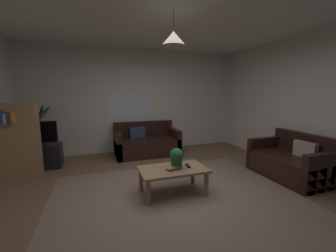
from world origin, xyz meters
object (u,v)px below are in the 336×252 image
at_px(remote_on_table_0, 188,166).
at_px(potted_plant_on_table, 177,158).
at_px(couch_right_side, 291,163).
at_px(tv_stand, 38,157).
at_px(pendant_lamp, 173,38).
at_px(coffee_table, 173,172).
at_px(tv, 36,133).
at_px(book_on_table_1, 171,168).
at_px(book_on_table_0, 171,169).
at_px(potted_palm_corner, 40,135).
at_px(bookshelf_corner, 17,141).
at_px(couch_under_window, 147,144).

bearing_deg(remote_on_table_0, potted_plant_on_table, -166.64).
xyz_separation_m(couch_right_side, tv_stand, (-4.61, 2.09, -0.03)).
height_order(couch_right_side, pendant_lamp, pendant_lamp).
bearing_deg(tv_stand, potted_plant_on_table, -40.91).
bearing_deg(coffee_table, pendant_lamp, 97.13).
bearing_deg(tv, book_on_table_1, -42.70).
distance_m(coffee_table, book_on_table_1, 0.14).
distance_m(couch_right_side, coffee_table, 2.34).
xyz_separation_m(book_on_table_0, pendant_lamp, (0.05, 0.06, 1.91)).
distance_m(potted_palm_corner, pendant_lamp, 3.82).
bearing_deg(potted_palm_corner, potted_plant_on_table, -46.93).
distance_m(book_on_table_0, book_on_table_1, 0.03).
relative_size(tv_stand, pendant_lamp, 1.89).
bearing_deg(coffee_table, potted_plant_on_table, -22.11).
bearing_deg(potted_palm_corner, book_on_table_1, -48.85).
xyz_separation_m(book_on_table_1, tv, (-2.22, 2.05, 0.30)).
relative_size(couch_right_side, book_on_table_0, 11.75).
bearing_deg(potted_plant_on_table, book_on_table_1, -153.71).
relative_size(book_on_table_0, tv, 0.15).
height_order(book_on_table_1, potted_palm_corner, potted_palm_corner).
xyz_separation_m(couch_right_side, potted_palm_corner, (-4.65, 2.60, 0.34)).
distance_m(book_on_table_1, remote_on_table_0, 0.32).
height_order(potted_palm_corner, bookshelf_corner, potted_palm_corner).
xyz_separation_m(tv_stand, bookshelf_corner, (-0.19, -0.51, 0.47)).
distance_m(potted_plant_on_table, tv_stand, 3.09).
bearing_deg(remote_on_table_0, couch_under_window, 100.79).
relative_size(remote_on_table_0, bookshelf_corner, 0.11).
bearing_deg(bookshelf_corner, pendant_lamp, -31.18).
distance_m(potted_plant_on_table, tv, 3.07).
bearing_deg(bookshelf_corner, potted_palm_corner, 81.76).
bearing_deg(tv, couch_under_window, 6.82).
relative_size(book_on_table_0, tv_stand, 0.13).
xyz_separation_m(couch_right_side, coffee_table, (-2.34, 0.10, 0.07)).
xyz_separation_m(tv, bookshelf_corner, (-0.19, -0.48, -0.04)).
distance_m(bookshelf_corner, pendant_lamp, 3.30).
distance_m(coffee_table, remote_on_table_0, 0.26).
relative_size(potted_plant_on_table, tv_stand, 0.36).
bearing_deg(book_on_table_1, couch_under_window, 85.79).
xyz_separation_m(book_on_table_0, tv, (-2.22, 2.03, 0.32)).
bearing_deg(book_on_table_1, coffee_table, 53.75).
bearing_deg(pendant_lamp, coffee_table, -82.87).
height_order(couch_under_window, bookshelf_corner, bookshelf_corner).
bearing_deg(couch_under_window, tv, -173.18).
distance_m(tv, bookshelf_corner, 0.52).
xyz_separation_m(remote_on_table_0, pendant_lamp, (-0.25, 0.00, 1.92)).
bearing_deg(tv_stand, remote_on_table_0, -38.29).
bearing_deg(tv, book_on_table_0, -42.45).
bearing_deg(tv_stand, bookshelf_corner, -110.22).
relative_size(tv_stand, bookshelf_corner, 0.64).
relative_size(remote_on_table_0, tv_stand, 0.18).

